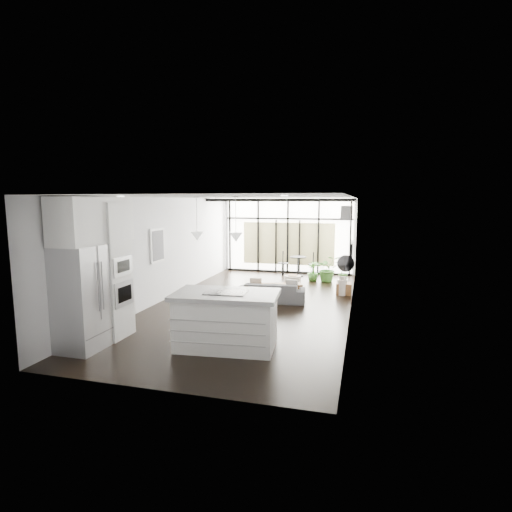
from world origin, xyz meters
The scene contains 28 objects.
floor centered at (0.00, 0.00, 0.00)m, with size 5.00×10.00×0.00m, color black.
ceiling centered at (0.00, 0.00, 2.80)m, with size 5.00×10.00×0.00m, color white.
wall_left centered at (-2.50, 0.00, 1.40)m, with size 0.02×10.00×2.80m, color silver.
wall_right centered at (2.50, 0.00, 1.40)m, with size 0.02×10.00×2.80m, color silver.
wall_back centered at (0.00, 5.00, 1.40)m, with size 5.00×0.02×2.80m, color silver.
wall_front centered at (0.00, -5.00, 1.40)m, with size 5.00×0.02×2.80m, color silver.
glazing centered at (0.00, 4.88, 1.40)m, with size 5.00×0.20×2.80m, color black.
skylight centered at (0.00, 4.00, 2.77)m, with size 4.70×1.90×0.06m, color white.
neighbour_building centered at (0.00, 4.95, 1.10)m, with size 3.50×0.02×1.60m, color beige.
island centered at (0.36, -3.13, 0.52)m, with size 1.91×1.13×1.04m, color silver.
cooktop centered at (0.36, -3.13, 1.05)m, with size 0.76×0.51×0.01m, color black.
fridge centered at (-2.16, -3.85, 0.96)m, with size 0.74×0.93×1.92m, color #97979B.
appliance_column centered at (-2.11, -3.15, 1.34)m, with size 0.69×0.72×2.68m, color silver.
upper_cabinets centered at (-2.12, -3.50, 2.35)m, with size 0.62×1.75×0.86m, color silver.
pendant_left centered at (-0.40, -2.65, 2.02)m, with size 0.26×0.26×0.18m, color white.
pendant_right centered at (0.40, -2.65, 2.02)m, with size 0.26×0.26×0.18m, color white.
sofa centered at (0.40, 0.41, 0.35)m, with size 1.81×0.53×0.71m, color #4D4D50.
console_bench centered at (0.46, 0.41, 0.24)m, with size 1.52×0.38×0.49m, color brown.
pouf centered at (0.68, 2.12, 0.21)m, with size 0.52×0.52×0.41m, color beige.
crate centered at (2.25, 1.81, 0.17)m, with size 0.44×0.44×0.33m, color brown.
plant_tall centered at (1.63, 3.57, 0.35)m, with size 0.80×0.89×0.69m, color #386D26.
plant_med centered at (1.13, 3.53, 0.18)m, with size 0.37×0.65×0.37m, color #386D26.
plant_crate centered at (2.25, 1.81, 0.47)m, with size 0.34×0.62×0.27m, color #386D26.
milk_can centered at (2.21, 1.69, 0.28)m, with size 0.29×0.29×0.57m, color beige.
bistro_set centered at (0.50, 4.29, 0.38)m, with size 1.60×0.64×0.77m, color black.
tv centered at (2.46, 1.00, 1.30)m, with size 0.05×1.10×0.65m, color black.
ac_unit centered at (2.38, -0.80, 2.45)m, with size 0.22×0.90×0.30m, color silver.
framed_art centered at (-2.47, -0.50, 1.55)m, with size 0.04×0.70×0.90m, color black.
Camera 1 is at (2.75, -9.88, 2.71)m, focal length 28.00 mm.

